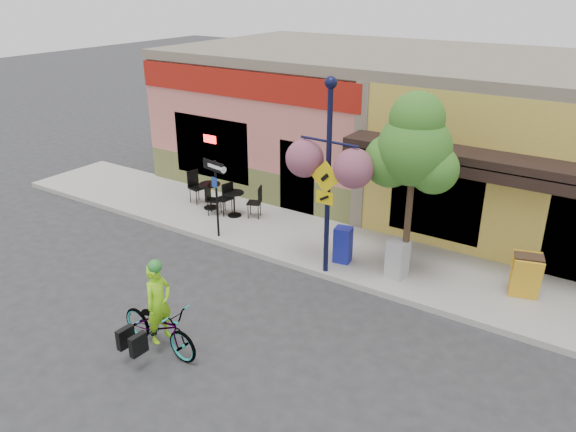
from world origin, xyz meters
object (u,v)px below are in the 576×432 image
(newspaper_box_blue, at_px, (343,245))
(newspaper_box_grey, at_px, (397,259))
(lamp_post, at_px, (328,180))
(street_tree, at_px, (411,189))
(bicycle, at_px, (159,326))
(cyclist_rider, at_px, (160,314))
(one_way_sign, at_px, (217,199))
(building, at_px, (447,129))

(newspaper_box_blue, xyz_separation_m, newspaper_box_grey, (1.43, 0.01, 0.01))
(lamp_post, height_order, street_tree, lamp_post)
(lamp_post, xyz_separation_m, street_tree, (1.68, 0.74, -0.10))
(bicycle, relative_size, lamp_post, 0.42)
(cyclist_rider, xyz_separation_m, lamp_post, (1.16, 4.27, 1.67))
(lamp_post, xyz_separation_m, newspaper_box_blue, (0.10, 0.66, -1.86))
(newspaper_box_blue, height_order, street_tree, street_tree)
(bicycle, distance_m, newspaper_box_grey, 5.65)
(newspaper_box_blue, relative_size, newspaper_box_grey, 0.97)
(one_way_sign, bearing_deg, bicycle, -52.68)
(newspaper_box_blue, relative_size, street_tree, 0.20)
(one_way_sign, xyz_separation_m, street_tree, (5.10, 0.64, 1.14))
(cyclist_rider, height_order, street_tree, street_tree)
(cyclist_rider, height_order, newspaper_box_grey, cyclist_rider)
(newspaper_box_blue, bearing_deg, building, 76.54)
(building, height_order, cyclist_rider, building)
(one_way_sign, height_order, street_tree, street_tree)
(one_way_sign, distance_m, newspaper_box_grey, 5.03)
(cyclist_rider, relative_size, newspaper_box_blue, 1.76)
(lamp_post, distance_m, newspaper_box_grey, 2.49)
(one_way_sign, distance_m, street_tree, 5.27)
(bicycle, height_order, newspaper_box_blue, newspaper_box_blue)
(one_way_sign, bearing_deg, building, 70.84)
(one_way_sign, bearing_deg, newspaper_box_blue, 19.44)
(newspaper_box_grey, bearing_deg, bicycle, -108.62)
(newspaper_box_blue, bearing_deg, street_tree, -7.70)
(newspaper_box_grey, distance_m, street_tree, 1.75)
(street_tree, bearing_deg, lamp_post, -156.27)
(building, bearing_deg, lamp_post, -93.42)
(street_tree, bearing_deg, newspaper_box_blue, -177.07)
(newspaper_box_grey, bearing_deg, street_tree, 36.30)
(bicycle, distance_m, lamp_post, 4.84)
(bicycle, bearing_deg, one_way_sign, 29.76)
(one_way_sign, xyz_separation_m, newspaper_box_blue, (3.53, 0.56, -0.62))
(newspaper_box_blue, height_order, newspaper_box_grey, newspaper_box_grey)
(newspaper_box_grey, bearing_deg, lamp_post, -145.99)
(cyclist_rider, distance_m, lamp_post, 4.72)
(building, relative_size, lamp_post, 3.94)
(one_way_sign, relative_size, street_tree, 0.49)
(cyclist_rider, distance_m, one_way_sign, 4.93)
(building, relative_size, one_way_sign, 8.50)
(newspaper_box_grey, bearing_deg, cyclist_rider, -108.18)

